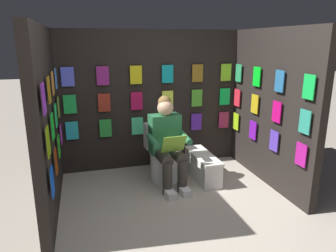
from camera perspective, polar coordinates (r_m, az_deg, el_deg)
ground_plane at (r=3.34m, az=4.87°, el=-18.97°), size 30.00×30.00×0.00m
display_wall_back at (r=4.73m, az=-3.08°, el=4.74°), size 2.78×0.14×2.04m
display_wall_left at (r=4.35m, az=18.14°, el=3.09°), size 0.14×1.91×2.04m
display_wall_right at (r=3.66m, az=-21.20°, el=0.66°), size 0.14×1.91×2.04m
toilet at (r=4.38m, az=-1.05°, el=-5.48°), size 0.42×0.57×0.77m
person_reading at (r=4.09m, az=-0.05°, el=-2.95°), size 0.55×0.71×1.19m
comic_longbox_near at (r=4.45m, az=6.29°, el=-7.27°), size 0.27×0.83×0.36m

